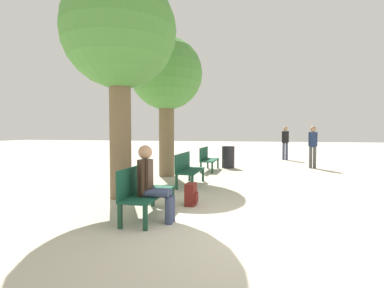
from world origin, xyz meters
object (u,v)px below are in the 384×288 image
object	(u,v)px
bench_row_0	(144,188)
trash_bin	(228,157)
bench_row_2	(207,158)
person_seated	(152,181)
pedestrian_near	(313,144)
tree_row_0	(119,35)
bench_row_1	(187,167)
pedestrian_mid	(285,141)
tree_row_1	(166,77)
backpack	(191,194)

from	to	relation	value
bench_row_0	trash_bin	xyz separation A→B (m)	(0.70, 7.41, -0.05)
bench_row_2	bench_row_0	bearing A→B (deg)	-90.00
person_seated	pedestrian_near	xyz separation A→B (m)	(3.83, 8.31, 0.31)
person_seated	pedestrian_near	world-z (taller)	pedestrian_near
tree_row_0	pedestrian_near	size ratio (longest dim) A/B	2.92
bench_row_1	pedestrian_mid	size ratio (longest dim) A/B	0.87
bench_row_1	bench_row_2	size ratio (longest dim) A/B	1.00
tree_row_1	pedestrian_mid	xyz separation A→B (m)	(4.36, 6.89, -2.33)
person_seated	tree_row_0	bearing A→B (deg)	130.74
pedestrian_near	bench_row_1	bearing A→B (deg)	-129.91
bench_row_1	trash_bin	distance (m)	4.28
bench_row_2	tree_row_1	distance (m)	3.47
tree_row_0	pedestrian_mid	world-z (taller)	tree_row_0
tree_row_0	backpack	xyz separation A→B (m)	(1.72, -0.33, -3.44)
bench_row_1	tree_row_0	world-z (taller)	tree_row_0
tree_row_1	person_seated	distance (m)	5.78
trash_bin	bench_row_2	bearing A→B (deg)	-123.85
person_seated	trash_bin	distance (m)	7.68
bench_row_0	tree_row_0	xyz separation A→B (m)	(-1.09, 1.30, 3.16)
bench_row_0	person_seated	bearing A→B (deg)	-46.06
pedestrian_near	pedestrian_mid	distance (m)	3.62
bench_row_1	person_seated	distance (m)	3.45
bench_row_0	person_seated	world-z (taller)	person_seated
bench_row_2	pedestrian_near	world-z (taller)	pedestrian_near
bench_row_2	person_seated	bearing A→B (deg)	-87.90
bench_row_1	tree_row_1	xyz separation A→B (m)	(-1.09, 1.51, 2.84)
tree_row_0	trash_bin	distance (m)	7.13
bench_row_2	person_seated	xyz separation A→B (m)	(0.24, -6.62, 0.17)
person_seated	trash_bin	bearing A→B (deg)	86.62
tree_row_0	pedestrian_mid	distance (m)	11.48
bench_row_0	pedestrian_mid	world-z (taller)	pedestrian_mid
tree_row_0	trash_bin	xyz separation A→B (m)	(1.79, 6.11, -3.21)
person_seated	pedestrian_near	size ratio (longest dim) A/B	0.74
person_seated	backpack	xyz separation A→B (m)	(0.39, 1.22, -0.45)
bench_row_0	bench_row_2	size ratio (longest dim) A/B	1.00
backpack	trash_bin	xyz separation A→B (m)	(0.06, 6.43, 0.23)
pedestrian_mid	trash_bin	size ratio (longest dim) A/B	1.96
bench_row_2	backpack	xyz separation A→B (m)	(0.63, -5.40, -0.28)
pedestrian_mid	backpack	bearing A→B (deg)	-103.93
bench_row_2	pedestrian_near	bearing A→B (deg)	22.51
bench_row_2	trash_bin	distance (m)	1.25
tree_row_1	backpack	size ratio (longest dim) A/B	10.36
bench_row_2	pedestrian_near	size ratio (longest dim) A/B	0.89
person_seated	backpack	size ratio (longest dim) A/B	2.86
bench_row_1	backpack	distance (m)	2.32
tree_row_0	person_seated	size ratio (longest dim) A/B	3.92
backpack	trash_bin	size ratio (longest dim) A/B	0.50
pedestrian_mid	bench_row_2	bearing A→B (deg)	-122.04
tree_row_0	trash_bin	size ratio (longest dim) A/B	5.59
bench_row_2	trash_bin	bearing A→B (deg)	56.15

